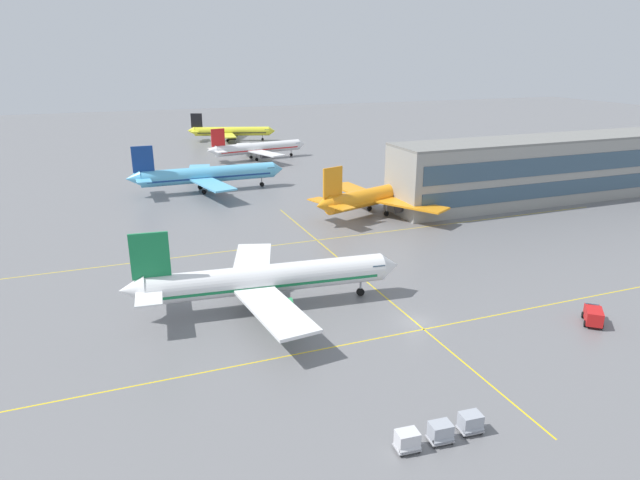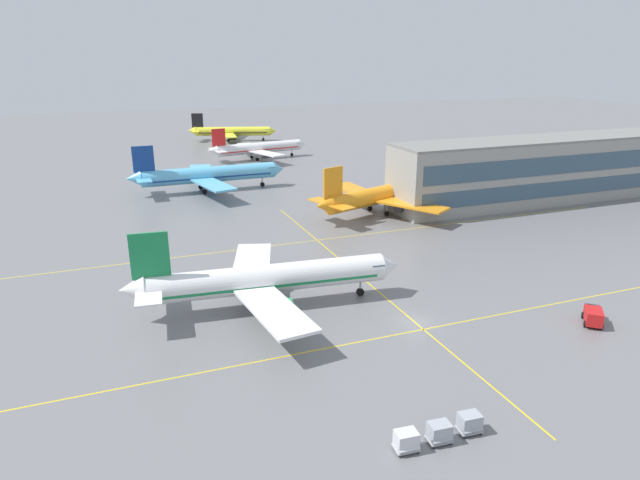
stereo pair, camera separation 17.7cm
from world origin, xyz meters
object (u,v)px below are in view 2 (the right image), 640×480
Objects in this scene: airliner_third_row at (208,175)px; service_truck_red_van at (593,315)px; airliner_far_left_stand at (258,148)px; airliner_far_right_stand at (232,131)px; baggage_cart_row_leftmost at (406,441)px; baggage_cart_row_middle at (470,423)px; airliner_front_gate at (265,279)px; baggage_cart_row_second at (440,432)px; airliner_second_row at (383,194)px.

service_truck_red_van is at bearing -70.08° from airliner_third_row.
airliner_far_left_stand is 42.65m from airliner_far_right_stand.
baggage_cart_row_middle is (6.51, 0.12, 0.00)m from baggage_cart_row_leftmost.
airliner_third_row reaches higher than airliner_far_right_stand.
airliner_front_gate reaches higher than baggage_cart_row_middle.
airliner_far_right_stand is 169.48m from service_truck_red_van.
airliner_far_left_stand is 12.08× the size of baggage_cart_row_second.
airliner_far_left_stand reaches higher than baggage_cart_row_second.
airliner_front_gate is at bearing 107.13° from baggage_cart_row_middle.
airliner_third_row is 94.37m from service_truck_red_van.
airliner_third_row reaches higher than airliner_second_row.
airliner_third_row reaches higher than service_truck_red_van.
airliner_far_left_stand is at bearing 96.80° from airliner_second_row.
service_truck_red_van is at bearing 24.36° from baggage_cart_row_middle.
baggage_cart_row_middle is at bearing -87.17° from airliner_third_row.
airliner_far_left_stand is (22.87, 37.94, -0.50)m from airliner_third_row.
airliner_far_left_stand is at bearing 80.05° from baggage_cart_row_leftmost.
baggage_cart_row_middle is (4.99, -100.98, -3.10)m from airliner_third_row.
airliner_second_row is 73.09m from baggage_cart_row_middle.
service_truck_red_van is at bearing 22.31° from baggage_cart_row_second.
airliner_front_gate reaches higher than service_truck_red_van.
airliner_third_row is at bearing 89.14° from baggage_cart_row_leftmost.
baggage_cart_row_second and baggage_cart_row_middle have the same top height.
airliner_front_gate is 152.38m from airliner_far_right_stand.
airliner_far_left_stand is 12.08× the size of baggage_cart_row_leftmost.
service_truck_red_van is at bearing -89.15° from airliner_second_row.
airliner_second_row is 113.67m from airliner_far_right_stand.
baggage_cart_row_second is 1.00× the size of baggage_cart_row_middle.
service_truck_red_van is (8.28, -169.26, -2.43)m from airliner_far_right_stand.
baggage_cart_row_leftmost is at bearing -90.86° from airliner_third_row.
airliner_front_gate is 1.11× the size of airliner_far_left_stand.
airliner_front_gate is 32.32m from baggage_cart_row_leftmost.
service_truck_red_van is at bearing 20.24° from baggage_cart_row_leftmost.
airliner_far_left_stand is (-8.44, 70.79, -0.34)m from airliner_second_row.
airliner_far_left_stand is 12.08× the size of baggage_cart_row_middle.
airliner_third_row is 84.03m from airliner_far_right_stand.
baggage_cart_row_leftmost is at bearing -99.95° from airliner_far_left_stand.
baggage_cart_row_middle is (-26.32, -68.12, -2.94)m from airliner_second_row.
airliner_second_row is 75.79m from baggage_cart_row_leftmost.
airliner_far_left_stand is 1.02× the size of airliner_far_right_stand.
baggage_cart_row_leftmost is at bearing 178.91° from baggage_cart_row_second.
service_truck_red_van is 29.80m from baggage_cart_row_middle.
airliner_far_right_stand is 182.55m from baggage_cart_row_middle.
baggage_cart_row_second is 3.26m from baggage_cart_row_middle.
service_truck_red_van reaches higher than baggage_cart_row_middle.
airliner_front_gate is at bearing -134.93° from airliner_second_row.
baggage_cart_row_middle is at bearing -97.33° from airliner_far_left_stand.
airliner_front_gate is 69.25m from airliner_third_row.
service_truck_red_van is 32.86m from baggage_cart_row_second.
airliner_front_gate is 13.36× the size of baggage_cart_row_middle.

